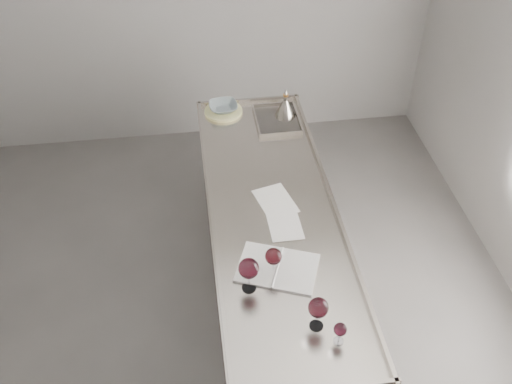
{
  "coord_description": "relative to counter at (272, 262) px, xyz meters",
  "views": [
    {
      "loc": [
        0.06,
        -2.13,
        3.26
      ],
      "look_at": [
        0.41,
        0.38,
        1.02
      ],
      "focal_mm": 40.0,
      "sensor_mm": 36.0,
      "label": 1
    }
  ],
  "objects": [
    {
      "name": "room_shell",
      "position": [
        -0.5,
        -0.3,
        0.93
      ],
      "size": [
        4.54,
        5.04,
        2.84
      ],
      "color": "#595653",
      "rests_on": "ground"
    },
    {
      "name": "counter",
      "position": [
        0.0,
        0.0,
        0.0
      ],
      "size": [
        0.77,
        2.42,
        0.97
      ],
      "color": "gray",
      "rests_on": "ground"
    },
    {
      "name": "wine_glass_left",
      "position": [
        -0.22,
        -0.57,
        0.62
      ],
      "size": [
        0.11,
        0.11,
        0.21
      ],
      "rotation": [
        0.0,
        0.0,
        -0.0
      ],
      "color": "white",
      "rests_on": "counter"
    },
    {
      "name": "wine_glass_middle",
      "position": [
        -0.08,
        -0.48,
        0.59
      ],
      "size": [
        0.09,
        0.09,
        0.17
      ],
      "rotation": [
        0.0,
        0.0,
        0.14
      ],
      "color": "white",
      "rests_on": "counter"
    },
    {
      "name": "wine_glass_right",
      "position": [
        0.08,
        -0.84,
        0.61
      ],
      "size": [
        0.1,
        0.1,
        0.19
      ],
      "rotation": [
        0.0,
        0.0,
        -0.41
      ],
      "color": "white",
      "rests_on": "counter"
    },
    {
      "name": "wine_glass_small",
      "position": [
        0.16,
        -0.94,
        0.56
      ],
      "size": [
        0.06,
        0.06,
        0.13
      ],
      "rotation": [
        0.0,
        0.0,
        0.04
      ],
      "color": "white",
      "rests_on": "counter"
    },
    {
      "name": "notebook",
      "position": [
        -0.05,
        -0.46,
        0.47
      ],
      "size": [
        0.5,
        0.42,
        0.02
      ],
      "rotation": [
        0.0,
        0.0,
        -0.37
      ],
      "color": "white",
      "rests_on": "counter"
    },
    {
      "name": "loose_paper_top",
      "position": [
        0.03,
        0.07,
        0.47
      ],
      "size": [
        0.27,
        0.33,
        0.0
      ],
      "primitive_type": "cube",
      "rotation": [
        0.0,
        0.0,
        0.26
      ],
      "color": "silver",
      "rests_on": "counter"
    },
    {
      "name": "loose_paper_under",
      "position": [
        0.05,
        -0.14,
        0.47
      ],
      "size": [
        0.19,
        0.27,
        0.0
      ],
      "primitive_type": "cube",
      "rotation": [
        0.0,
        0.0,
        0.02
      ],
      "color": "silver",
      "rests_on": "counter"
    },
    {
      "name": "trivet",
      "position": [
        -0.2,
        1.08,
        0.48
      ],
      "size": [
        0.35,
        0.35,
        0.02
      ],
      "primitive_type": "cylinder",
      "rotation": [
        0.0,
        0.0,
        0.31
      ],
      "color": "beige",
      "rests_on": "counter"
    },
    {
      "name": "ceramic_bowl",
      "position": [
        -0.2,
        1.08,
        0.51
      ],
      "size": [
        0.22,
        0.22,
        0.05
      ],
      "primitive_type": "imported",
      "rotation": [
        0.0,
        0.0,
        0.08
      ],
      "color": "gray",
      "rests_on": "trivet"
    },
    {
      "name": "wine_funnel",
      "position": [
        0.24,
        0.97,
        0.54
      ],
      "size": [
        0.16,
        0.16,
        0.23
      ],
      "rotation": [
        0.0,
        0.0,
        -0.22
      ],
      "color": "gray",
      "rests_on": "counter"
    }
  ]
}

